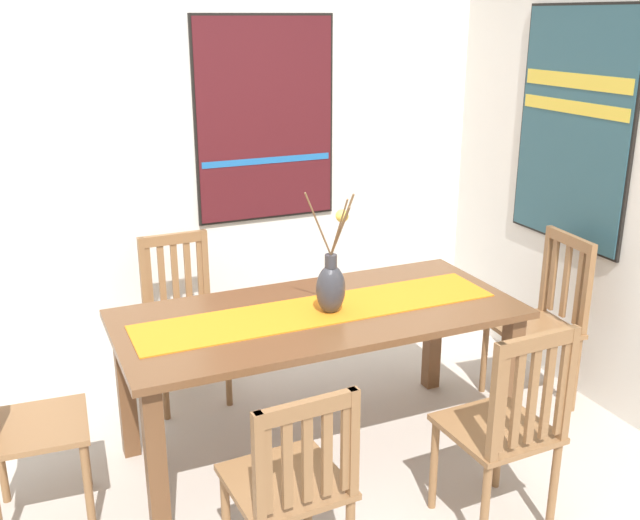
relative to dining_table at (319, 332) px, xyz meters
The scene contains 12 objects.
ground_plane 0.86m from the dining_table, 106.45° to the right, with size 6.40×6.40×0.03m, color #B2A89E.
wall_back 1.52m from the dining_table, 96.47° to the left, with size 6.40×0.12×2.70m, color silver.
dining_table is the anchor object (origin of this frame).
table_runner 0.11m from the dining_table, 90.00° to the left, with size 1.78×0.36×0.01m, color orange.
centerpiece_vase 0.27m from the dining_table, 50.48° to the right, with size 0.23×0.22×0.62m.
chair_0 1.00m from the dining_table, 61.50° to the right, with size 0.43×0.43×0.97m.
chair_1 1.36m from the dining_table, ahead, with size 0.45×0.45×0.98m.
chair_2 0.99m from the dining_table, 119.56° to the right, with size 0.44×0.44×0.90m.
chair_3 1.38m from the dining_table, behind, with size 0.45×0.45×0.93m.
chair_4 1.00m from the dining_table, 118.59° to the left, with size 0.43×0.43×0.94m.
painting_on_back_wall 1.55m from the dining_table, 81.07° to the left, with size 0.89×0.05×1.24m.
painting_on_side_wall 1.87m from the dining_table, ahead, with size 0.05×0.87×1.32m.
Camera 1 is at (-1.15, -2.46, 2.12)m, focal length 41.08 mm.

